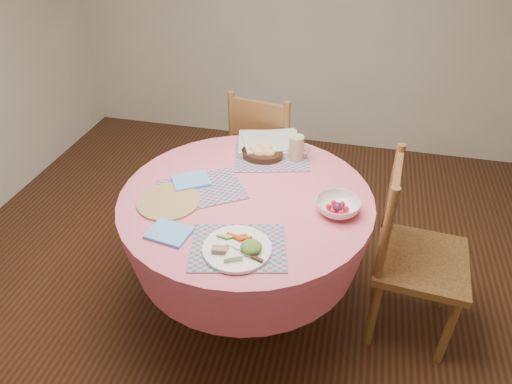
% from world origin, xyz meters
% --- Properties ---
extents(ground, '(4.00, 4.00, 0.00)m').
position_xyz_m(ground, '(0.00, 0.00, 0.00)').
color(ground, '#331C0F').
rests_on(ground, ground).
extents(dining_table, '(1.24, 1.24, 0.75)m').
position_xyz_m(dining_table, '(0.00, 0.00, 0.56)').
color(dining_table, '#D86573').
rests_on(dining_table, ground).
extents(chair_right, '(0.47, 0.49, 0.99)m').
position_xyz_m(chair_right, '(0.82, 0.05, 0.52)').
color(chair_right, brown).
rests_on(chair_right, ground).
extents(chair_back, '(0.51, 0.50, 0.96)m').
position_xyz_m(chair_back, '(-0.08, 0.83, 0.50)').
color(chair_back, brown).
rests_on(chair_back, ground).
extents(placemat_front, '(0.46, 0.38, 0.01)m').
position_xyz_m(placemat_front, '(0.06, -0.37, 0.75)').
color(placemat_front, '#157970').
rests_on(placemat_front, dining_table).
extents(placemat_left, '(0.50, 0.47, 0.01)m').
position_xyz_m(placemat_left, '(-0.23, -0.00, 0.75)').
color(placemat_left, '#157970').
rests_on(placemat_left, dining_table).
extents(placemat_back, '(0.46, 0.39, 0.01)m').
position_xyz_m(placemat_back, '(0.05, 0.38, 0.75)').
color(placemat_back, '#157970').
rests_on(placemat_back, dining_table).
extents(wicker_trivet, '(0.30, 0.30, 0.01)m').
position_xyz_m(wicker_trivet, '(-0.34, -0.14, 0.76)').
color(wicker_trivet, olive).
rests_on(wicker_trivet, dining_table).
extents(napkin_near, '(0.20, 0.17, 0.01)m').
position_xyz_m(napkin_near, '(-0.25, -0.35, 0.76)').
color(napkin_near, '#60A4F6').
rests_on(napkin_near, dining_table).
extents(napkin_far, '(0.23, 0.21, 0.01)m').
position_xyz_m(napkin_far, '(-0.30, 0.04, 0.76)').
color(napkin_far, '#60A4F6').
rests_on(napkin_far, placemat_left).
extents(dinner_plate, '(0.29, 0.29, 0.05)m').
position_xyz_m(dinner_plate, '(0.07, -0.39, 0.77)').
color(dinner_plate, white).
rests_on(dinner_plate, placemat_front).
extents(bread_bowl, '(0.23, 0.23, 0.08)m').
position_xyz_m(bread_bowl, '(-0.00, 0.37, 0.79)').
color(bread_bowl, black).
rests_on(bread_bowl, placemat_back).
extents(latte_mug, '(0.12, 0.08, 0.13)m').
position_xyz_m(latte_mug, '(0.18, 0.39, 0.82)').
color(latte_mug, tan).
rests_on(latte_mug, placemat_back).
extents(fruit_bowl, '(0.27, 0.27, 0.06)m').
position_xyz_m(fruit_bowl, '(0.44, -0.03, 0.78)').
color(fruit_bowl, white).
rests_on(fruit_bowl, dining_table).
extents(newspaper_stack, '(0.41, 0.35, 0.04)m').
position_xyz_m(newspaper_stack, '(0.01, 0.49, 0.78)').
color(newspaper_stack, silver).
rests_on(newspaper_stack, dining_table).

